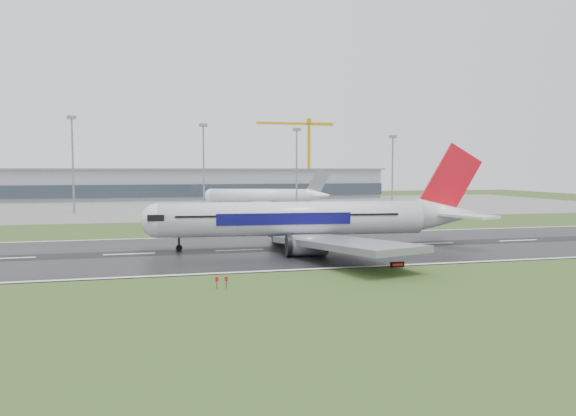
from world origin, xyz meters
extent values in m
plane|color=#2D481A|center=(0.00, 0.00, 0.00)|extent=(520.00, 520.00, 0.00)
cube|color=black|center=(0.00, 0.00, 0.05)|extent=(400.00, 45.00, 0.10)
cube|color=slate|center=(0.00, 125.00, 0.04)|extent=(400.00, 130.00, 0.08)
cube|color=gray|center=(0.00, 185.00, 7.50)|extent=(240.00, 36.00, 15.00)
cylinder|color=gray|center=(-23.38, 100.00, 16.27)|extent=(0.64, 0.64, 32.53)
cylinder|color=gray|center=(21.57, 100.00, 15.36)|extent=(0.64, 0.64, 30.73)
cylinder|color=gray|center=(56.70, 100.00, 14.87)|extent=(0.64, 0.64, 29.75)
cylinder|color=gray|center=(96.13, 100.00, 13.80)|extent=(0.64, 0.64, 27.59)
camera|label=1|loc=(5.29, -100.29, 15.24)|focal=33.79mm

